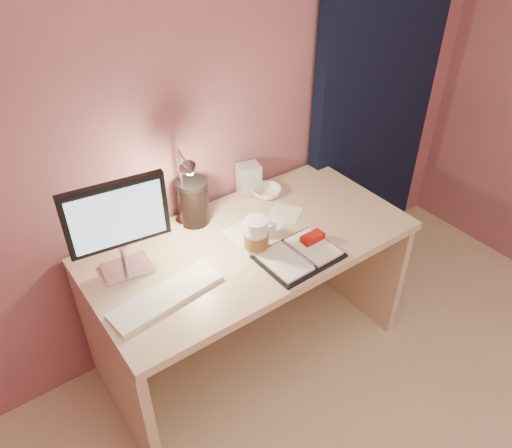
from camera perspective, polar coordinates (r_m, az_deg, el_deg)
room at (r=2.71m, az=12.49°, el=15.82°), size 3.50×3.50×3.50m
desk at (r=2.33m, az=-1.65°, el=-5.29°), size 1.40×0.70×0.73m
monitor at (r=1.91m, az=-15.58°, el=0.43°), size 0.38×0.16×0.41m
keyboard at (r=1.91m, az=-10.17°, el=-8.12°), size 0.46×0.18×0.02m
planner at (r=2.06m, az=5.07°, el=-3.42°), size 0.33×0.25×0.05m
paper_a at (r=2.30m, az=3.32°, el=1.24°), size 0.19×0.19×0.00m
paper_b at (r=2.18m, az=-1.42°, el=-1.04°), size 0.15×0.15×0.00m
paper_c at (r=2.22m, az=1.16°, el=-0.21°), size 0.18×0.18×0.00m
coffee_cup at (r=2.04m, az=0.05°, el=-1.51°), size 0.10×0.10×0.16m
bowl at (r=2.41m, az=1.21°, el=3.68°), size 0.15×0.15×0.04m
lotion_bottle at (r=2.14m, az=1.50°, el=-0.31°), size 0.05×0.05×0.10m
dark_jar at (r=2.21m, az=-7.15°, el=2.28°), size 0.13×0.13×0.19m
product_box at (r=2.40m, az=-0.83°, el=5.15°), size 0.12×0.10×0.16m
desk_lamp at (r=2.08m, az=-6.76°, el=4.59°), size 0.12×0.24×0.38m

